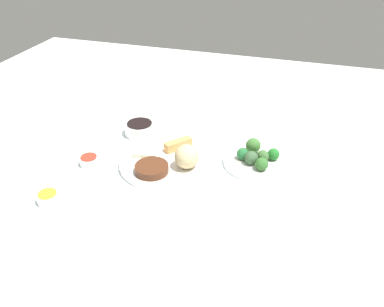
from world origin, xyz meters
name	(u,v)px	position (x,y,z in m)	size (l,w,h in m)	color
tabletop	(159,169)	(0.00, 0.00, 0.01)	(2.20, 2.20, 0.02)	white
main_plate	(166,162)	(-0.02, -0.02, 0.03)	(0.29, 0.29, 0.02)	white
rice_scoop	(187,156)	(-0.09, 0.00, 0.07)	(0.07, 0.07, 0.07)	#CEB57F
spring_roll	(178,145)	(-0.03, -0.09, 0.05)	(0.09, 0.03, 0.03)	#D99350
crab_rangoon_wonton	(146,152)	(0.06, -0.03, 0.04)	(0.07, 0.06, 0.01)	beige
stir_fry_heap	(152,169)	(0.00, 0.06, 0.05)	(0.10, 0.10, 0.02)	#4E2917
broccoli_plate	(257,162)	(-0.29, -0.10, 0.03)	(0.21, 0.21, 0.01)	white
broccoli_floret_0	(262,164)	(-0.31, -0.05, 0.05)	(0.04, 0.04, 0.04)	#306329
broccoli_floret_1	(251,158)	(-0.27, -0.08, 0.05)	(0.04, 0.04, 0.04)	#375937
broccoli_floret_2	(263,156)	(-0.30, -0.10, 0.05)	(0.04, 0.04, 0.04)	#3A6431
broccoli_floret_3	(273,154)	(-0.33, -0.12, 0.05)	(0.04, 0.04, 0.04)	#1F6824
broccoli_floret_4	(243,154)	(-0.24, -0.10, 0.05)	(0.04, 0.04, 0.04)	#216431
broccoli_floret_5	(253,145)	(-0.26, -0.15, 0.06)	(0.05, 0.05, 0.05)	#396B2E
soy_sauce_bowl	(140,129)	(0.14, -0.17, 0.04)	(0.11, 0.11, 0.04)	white
soy_sauce_bowl_liquid	(139,123)	(0.14, -0.17, 0.06)	(0.09, 0.09, 0.00)	black
sauce_ramekin_hot_mustard	(48,198)	(0.23, 0.25, 0.03)	(0.06, 0.06, 0.02)	white
sauce_ramekin_hot_mustard_liquid	(47,194)	(0.23, 0.25, 0.05)	(0.05, 0.05, 0.00)	yellow
sauce_ramekin_sweet_and_sour	(89,161)	(0.21, 0.05, 0.03)	(0.06, 0.06, 0.02)	white
sauce_ramekin_sweet_and_sour_liquid	(89,157)	(0.21, 0.05, 0.05)	(0.05, 0.05, 0.00)	red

